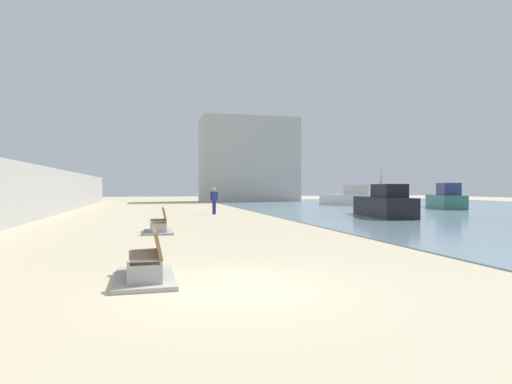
{
  "coord_description": "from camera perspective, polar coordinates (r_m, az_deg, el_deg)",
  "views": [
    {
      "loc": [
        -1.26,
        -7.38,
        1.75
      ],
      "look_at": [
        3.19,
        10.78,
        1.56
      ],
      "focal_mm": 30.37,
      "sensor_mm": 36.0,
      "label": 1
    }
  ],
  "objects": [
    {
      "name": "boat_far_left",
      "position": [
        39.12,
        23.71,
        -0.83
      ],
      "size": [
        4.29,
        6.76,
        2.08
      ],
      "color": "#337060",
      "rests_on": "water_bay"
    },
    {
      "name": "bench_near",
      "position": [
        8.55,
        -14.28,
        -9.67
      ],
      "size": [
        1.14,
        2.12,
        0.98
      ],
      "color": "#9E9E99",
      "rests_on": "ground"
    },
    {
      "name": "boat_far_right",
      "position": [
        26.7,
        16.49,
        -1.48
      ],
      "size": [
        2.88,
        6.42,
        7.72
      ],
      "color": "black",
      "rests_on": "water_bay"
    },
    {
      "name": "seawall",
      "position": [
        26.14,
        -27.58,
        -0.06
      ],
      "size": [
        0.8,
        64.0,
        2.97
      ],
      "primitive_type": "cube",
      "color": "#9E9E99",
      "rests_on": "ground"
    },
    {
      "name": "ground_plane",
      "position": [
        25.48,
        -10.92,
        -3.36
      ],
      "size": [
        120.0,
        120.0,
        0.0
      ],
      "primitive_type": "plane",
      "color": "#C6B793"
    },
    {
      "name": "harbor_building",
      "position": [
        54.85,
        -1.01,
        4.22
      ],
      "size": [
        12.0,
        6.0,
        10.44
      ],
      "primitive_type": "cube",
      "color": "#ADAAA3",
      "rests_on": "ground"
    },
    {
      "name": "bench_far",
      "position": [
        17.22,
        -12.67,
        -4.48
      ],
      "size": [
        1.1,
        2.1,
        0.98
      ],
      "color": "#9E9E99",
      "rests_on": "ground"
    },
    {
      "name": "person_walking",
      "position": [
        28.35,
        -5.54,
        -0.88
      ],
      "size": [
        0.51,
        0.27,
        1.75
      ],
      "color": "navy",
      "rests_on": "ground"
    },
    {
      "name": "boat_distant",
      "position": [
        42.52,
        12.57,
        -0.74
      ],
      "size": [
        4.62,
        6.18,
        1.97
      ],
      "color": "white",
      "rests_on": "water_bay"
    }
  ]
}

